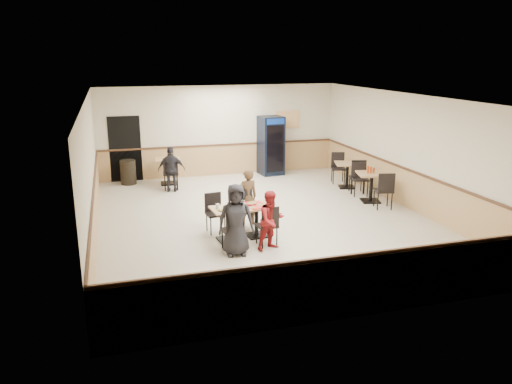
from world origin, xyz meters
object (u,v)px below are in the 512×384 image
object	(u,v)px
main_table	(242,217)
diner_woman_left	(236,220)
diner_woman_right	(271,220)
side_table_far	(347,171)
diner_man_opposite	(248,197)
back_table	(168,167)
trash_bin	(128,172)
lone_diner	(172,169)
pepsi_cooler	(271,146)
side_table_near	(371,183)

from	to	relation	value
main_table	diner_woman_left	distance (m)	0.97
main_table	diner_woman_left	size ratio (longest dim) A/B	0.95
diner_woman_right	side_table_far	xyz separation A→B (m)	(3.79, 4.13, -0.12)
diner_man_opposite	back_table	xyz separation A→B (m)	(-1.37, 4.47, -0.14)
diner_man_opposite	trash_bin	bearing A→B (deg)	-69.53
diner_woman_left	side_table_far	distance (m)	6.21
diner_man_opposite	lone_diner	bearing A→B (deg)	-76.65
diner_man_opposite	trash_bin	size ratio (longest dim) A/B	1.78
main_table	pepsi_cooler	size ratio (longest dim) A/B	0.72
lone_diner	side_table_near	world-z (taller)	lone_diner
side_table_far	trash_bin	xyz separation A→B (m)	(-6.43, 2.35, -0.13)
main_table	diner_woman_right	distance (m)	0.91
diner_woman_left	diner_woman_right	size ratio (longest dim) A/B	1.17
diner_man_opposite	side_table_near	world-z (taller)	diner_man_opposite
diner_man_opposite	side_table_near	size ratio (longest dim) A/B	1.48
side_table_near	side_table_far	xyz separation A→B (m)	(0.04, 1.57, -0.03)
side_table_near	side_table_far	distance (m)	1.57
trash_bin	side_table_far	bearing A→B (deg)	-20.05
main_table	side_table_far	distance (m)	5.37
diner_woman_right	side_table_far	distance (m)	5.61
lone_diner	side_table_near	bearing A→B (deg)	164.35
main_table	lone_diner	xyz separation A→B (m)	(-1.01, 4.41, 0.19)
side_table_far	back_table	world-z (taller)	back_table
lone_diner	pepsi_cooler	bearing A→B (deg)	-148.11
main_table	lone_diner	bearing A→B (deg)	97.53
side_table_near	trash_bin	size ratio (longest dim) A/B	1.20
main_table	diner_man_opposite	world-z (taller)	diner_man_opposite
pepsi_cooler	trash_bin	bearing A→B (deg)	174.78
side_table_near	diner_woman_right	bearing A→B (deg)	-145.61
side_table_far	diner_woman_right	bearing A→B (deg)	-132.55
diner_woman_right	pepsi_cooler	world-z (taller)	pepsi_cooler
side_table_near	back_table	bearing A→B (deg)	145.42
main_table	diner_woman_right	world-z (taller)	diner_woman_right
lone_diner	side_table_far	world-z (taller)	lone_diner
side_table_near	trash_bin	xyz separation A→B (m)	(-6.39, 3.91, -0.16)
side_table_near	trash_bin	bearing A→B (deg)	148.50
diner_woman_right	diner_man_opposite	distance (m)	1.66
side_table_far	trash_bin	bearing A→B (deg)	159.95
main_table	diner_woman_right	size ratio (longest dim) A/B	1.12
diner_woman_left	diner_man_opposite	distance (m)	1.88
lone_diner	back_table	size ratio (longest dim) A/B	1.64
pepsi_cooler	lone_diner	bearing A→B (deg)	-165.25
back_table	trash_bin	xyz separation A→B (m)	(-1.22, 0.35, -0.16)
side_table_near	back_table	xyz separation A→B (m)	(-5.17, 3.56, 0.00)
diner_woman_right	pepsi_cooler	distance (m)	6.86
side_table_far	lone_diner	bearing A→B (deg)	168.37
main_table	trash_bin	size ratio (longest dim) A/B	1.85
main_table	back_table	xyz separation A→B (m)	(-1.01, 5.34, 0.06)
diner_woman_left	side_table_far	world-z (taller)	diner_woman_left
pepsi_cooler	diner_man_opposite	bearing A→B (deg)	-119.70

